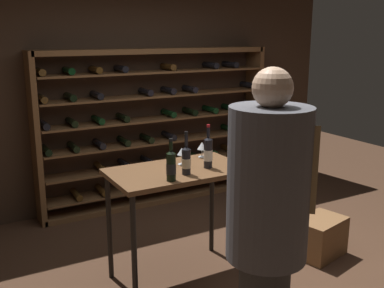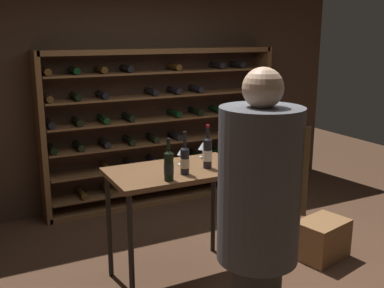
% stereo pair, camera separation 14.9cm
% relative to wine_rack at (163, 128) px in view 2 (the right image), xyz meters
% --- Properties ---
extents(ground_plane, '(10.34, 10.34, 0.00)m').
position_rel_wine_rack_xyz_m(ground_plane, '(-0.29, -1.96, -0.94)').
color(ground_plane, '#472D1E').
extents(back_wall, '(5.78, 0.10, 2.71)m').
position_rel_wine_rack_xyz_m(back_wall, '(-0.29, 0.21, 0.41)').
color(back_wall, '#3D2B1E').
rests_on(back_wall, ground).
extents(wine_rack, '(2.98, 0.32, 1.91)m').
position_rel_wine_rack_xyz_m(wine_rack, '(0.00, 0.00, 0.00)').
color(wine_rack, brown).
rests_on(wine_rack, ground).
extents(tasting_table, '(1.13, 0.66, 0.99)m').
position_rel_wine_rack_xyz_m(tasting_table, '(-0.66, -1.79, -0.07)').
color(tasting_table, brown).
rests_on(tasting_table, ground).
extents(person_guest_khaki, '(0.47, 0.47, 1.91)m').
position_rel_wine_rack_xyz_m(person_guest_khaki, '(-0.76, -3.09, 0.11)').
color(person_guest_khaki, '#303030').
rests_on(person_guest_khaki, ground).
extents(wine_crate, '(0.55, 0.44, 0.37)m').
position_rel_wine_rack_xyz_m(wine_crate, '(0.72, -2.10, -0.76)').
color(wine_crate, brown).
rests_on(wine_crate, ground).
extents(wine_bottle_amber_reserve, '(0.08, 0.08, 0.33)m').
position_rel_wine_rack_xyz_m(wine_bottle_amber_reserve, '(-0.84, -2.04, 0.17)').
color(wine_bottle_amber_reserve, black).
rests_on(wine_bottle_amber_reserve, tasting_table).
extents(wine_bottle_red_label, '(0.07, 0.07, 0.35)m').
position_rel_wine_rack_xyz_m(wine_bottle_red_label, '(-0.66, -1.95, 0.16)').
color(wine_bottle_red_label, black).
rests_on(wine_bottle_red_label, tasting_table).
extents(wine_bottle_gold_foil, '(0.08, 0.08, 0.37)m').
position_rel_wine_rack_xyz_m(wine_bottle_gold_foil, '(-0.41, -1.88, 0.18)').
color(wine_bottle_gold_foil, black).
rests_on(wine_bottle_gold_foil, tasting_table).
extents(wine_glass_stemmed_left, '(0.08, 0.08, 0.14)m').
position_rel_wine_rack_xyz_m(wine_glass_stemmed_left, '(-0.29, -1.57, 0.15)').
color(wine_glass_stemmed_left, silver).
rests_on(wine_glass_stemmed_left, tasting_table).
extents(wine_glass_stemmed_center, '(0.08, 0.08, 0.15)m').
position_rel_wine_rack_xyz_m(wine_glass_stemmed_center, '(-0.56, -1.69, 0.15)').
color(wine_glass_stemmed_center, silver).
rests_on(wine_glass_stemmed_center, tasting_table).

